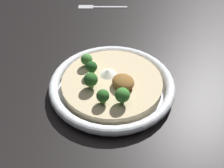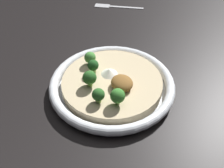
{
  "view_description": "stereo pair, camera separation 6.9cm",
  "coord_description": "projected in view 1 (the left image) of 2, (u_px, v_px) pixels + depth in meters",
  "views": [
    {
      "loc": [
        -0.41,
        0.31,
        0.49
      ],
      "look_at": [
        0.0,
        0.0,
        0.02
      ],
      "focal_mm": 45.0,
      "sensor_mm": 36.0,
      "label": 1
    },
    {
      "loc": [
        -0.44,
        0.25,
        0.49
      ],
      "look_at": [
        0.0,
        0.0,
        0.02
      ],
      "focal_mm": 45.0,
      "sensor_mm": 36.0,
      "label": 2
    }
  ],
  "objects": [
    {
      "name": "broccoli_right",
      "position": [
        92.0,
        68.0,
        0.69
      ],
      "size": [
        0.03,
        0.03,
        0.04
      ],
      "color": "#84A856",
      "rests_on": "risotto_bowl"
    },
    {
      "name": "cheese_sprinkle",
      "position": [
        108.0,
        72.0,
        0.7
      ],
      "size": [
        0.04,
        0.04,
        0.02
      ],
      "color": "white",
      "rests_on": "risotto_bowl"
    },
    {
      "name": "broccoli_back",
      "position": [
        91.0,
        80.0,
        0.65
      ],
      "size": [
        0.03,
        0.03,
        0.04
      ],
      "color": "#759E4C",
      "rests_on": "risotto_bowl"
    },
    {
      "name": "broccoli_back_left",
      "position": [
        103.0,
        96.0,
        0.62
      ],
      "size": [
        0.03,
        0.03,
        0.04
      ],
      "color": "#759E4C",
      "rests_on": "risotto_bowl"
    },
    {
      "name": "broccoli_back_right",
      "position": [
        87.0,
        60.0,
        0.71
      ],
      "size": [
        0.03,
        0.03,
        0.04
      ],
      "color": "#668E47",
      "rests_on": "risotto_bowl"
    },
    {
      "name": "broccoli_left",
      "position": [
        122.0,
        95.0,
        0.61
      ],
      "size": [
        0.03,
        0.03,
        0.04
      ],
      "color": "#668E47",
      "rests_on": "risotto_bowl"
    },
    {
      "name": "fork_utensil",
      "position": [
        97.0,
        7.0,
        1.03
      ],
      "size": [
        0.12,
        0.15,
        0.0
      ],
      "rotation": [
        0.0,
        0.0,
        0.92
      ],
      "color": "#B7B7BC",
      "rests_on": "ground_plane"
    },
    {
      "name": "crispy_onion_garnish",
      "position": [
        123.0,
        82.0,
        0.66
      ],
      "size": [
        0.06,
        0.05,
        0.03
      ],
      "color": "brown",
      "rests_on": "risotto_bowl"
    },
    {
      "name": "risotto_bowl",
      "position": [
        112.0,
        85.0,
        0.7
      ],
      "size": [
        0.31,
        0.31,
        0.03
      ],
      "color": "silver",
      "rests_on": "ground_plane"
    },
    {
      "name": "ground_plane",
      "position": [
        112.0,
        90.0,
        0.71
      ],
      "size": [
        6.0,
        6.0,
        0.0
      ],
      "primitive_type": "plane",
      "color": "black"
    }
  ]
}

